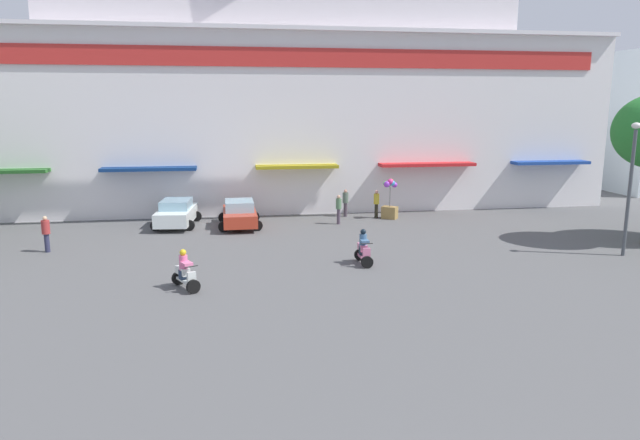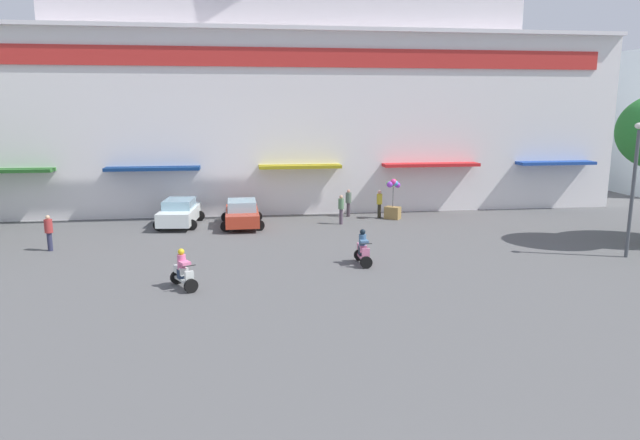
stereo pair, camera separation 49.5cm
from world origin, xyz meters
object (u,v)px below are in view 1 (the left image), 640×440
object	(u,v)px
scooter_rider_4	(363,250)
pedestrian_1	(345,201)
parked_car_1	(240,214)
pedestrian_3	(46,232)
streetlamp_near	(631,178)
balloon_vendor_cart	(390,201)
scooter_rider_0	(185,273)
pedestrian_2	(339,207)
pedestrian_0	(376,202)
parked_car_0	(177,213)

from	to	relation	value
scooter_rider_4	pedestrian_1	distance (m)	11.10
parked_car_1	scooter_rider_4	size ratio (longest dim) A/B	2.78
pedestrian_3	streetlamp_near	xyz separation A→B (m)	(26.40, -4.80, 2.60)
scooter_rider_4	balloon_vendor_cart	size ratio (longest dim) A/B	0.62
streetlamp_near	scooter_rider_0	bearing A→B (deg)	-174.40
parked_car_1	pedestrian_2	bearing A→B (deg)	-1.54
parked_car_1	pedestrian_1	bearing A→B (deg)	17.93
parked_car_1	scooter_rider_0	size ratio (longest dim) A/B	2.76
scooter_rider_0	pedestrian_2	world-z (taller)	pedestrian_2
pedestrian_2	balloon_vendor_cart	xyz separation A→B (m)	(3.40, 1.17, 0.09)
parked_car_1	pedestrian_0	xyz separation A→B (m)	(8.39, 1.43, 0.22)
pedestrian_0	streetlamp_near	distance (m)	14.20
parked_car_1	balloon_vendor_cart	world-z (taller)	balloon_vendor_cart
pedestrian_1	streetlamp_near	distance (m)	15.90
pedestrian_3	balloon_vendor_cart	bearing A→B (deg)	16.87
parked_car_0	balloon_vendor_cart	xyz separation A→B (m)	(12.67, 0.28, 0.30)
scooter_rider_4	pedestrian_3	bearing A→B (deg)	162.92
scooter_rider_4	pedestrian_3	xyz separation A→B (m)	(-14.24, 4.37, 0.34)
pedestrian_0	parked_car_0	bearing A→B (deg)	-176.67
parked_car_0	pedestrian_2	world-z (taller)	pedestrian_2
parked_car_1	pedestrian_1	distance (m)	6.92
parked_car_0	balloon_vendor_cart	world-z (taller)	balloon_vendor_cart
parked_car_0	pedestrian_1	distance (m)	10.24
scooter_rider_0	pedestrian_3	bearing A→B (deg)	135.51
scooter_rider_4	pedestrian_3	world-z (taller)	pedestrian_3
pedestrian_0	pedestrian_3	xyz separation A→B (m)	(-17.46, -5.93, -0.00)
pedestrian_0	pedestrian_1	world-z (taller)	pedestrian_0
scooter_rider_4	streetlamp_near	xyz separation A→B (m)	(12.16, -0.42, 2.94)
parked_car_1	pedestrian_1	size ratio (longest dim) A/B	2.51
parked_car_1	pedestrian_3	bearing A→B (deg)	-153.62
parked_car_0	parked_car_1	distance (m)	3.63
parked_car_0	scooter_rider_4	size ratio (longest dim) A/B	2.91
pedestrian_0	balloon_vendor_cart	xyz separation A→B (m)	(0.73, -0.41, 0.10)
pedestrian_2	pedestrian_0	bearing A→B (deg)	30.68
scooter_rider_4	parked_car_0	bearing A→B (deg)	132.23
parked_car_1	scooter_rider_4	bearing A→B (deg)	-59.81
pedestrian_2	pedestrian_3	xyz separation A→B (m)	(-14.79, -4.35, -0.01)
scooter_rider_4	pedestrian_1	xyz separation A→B (m)	(1.42, 11.00, 0.33)
scooter_rider_4	pedestrian_1	bearing A→B (deg)	82.65
pedestrian_3	balloon_vendor_cart	distance (m)	19.01
pedestrian_3	parked_car_1	bearing A→B (deg)	26.38
parked_car_1	scooter_rider_4	world-z (taller)	scooter_rider_4
parked_car_0	streetlamp_near	bearing A→B (deg)	-25.66
pedestrian_2	pedestrian_3	bearing A→B (deg)	-163.62
streetlamp_near	balloon_vendor_cart	xyz separation A→B (m)	(-8.21, 10.31, -2.50)
parked_car_1	pedestrian_3	world-z (taller)	pedestrian_3
pedestrian_0	streetlamp_near	world-z (taller)	streetlamp_near
pedestrian_0	pedestrian_2	size ratio (longest dim) A/B	1.00
scooter_rider_0	pedestrian_1	bearing A→B (deg)	56.54
scooter_rider_0	parked_car_0	bearing A→B (deg)	96.30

